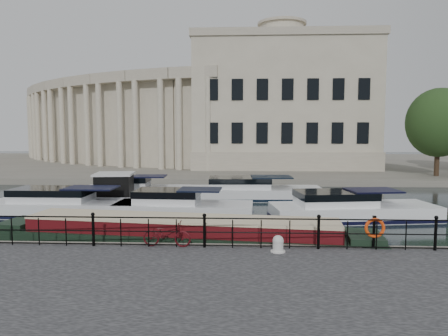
# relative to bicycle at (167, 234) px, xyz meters

# --- Properties ---
(ground_plane) EXTENTS (160.00, 160.00, 0.00)m
(ground_plane) POSITION_rel_bicycle_xyz_m (1.35, 2.22, -1.01)
(ground_plane) COLOR black
(ground_plane) RESTS_ON ground
(far_bank) EXTENTS (120.00, 42.00, 0.55)m
(far_bank) POSITION_rel_bicycle_xyz_m (1.35, 41.22, -0.73)
(far_bank) COLOR #6B665B
(far_bank) RESTS_ON ground_plane
(railing) EXTENTS (24.14, 0.14, 1.22)m
(railing) POSITION_rel_bicycle_xyz_m (1.35, -0.03, 0.19)
(railing) COLOR black
(railing) RESTS_ON near_quay
(civic_building) EXTENTS (53.55, 31.84, 16.85)m
(civic_building) POSITION_rel_bicycle_xyz_m (0.35, 36.93, 6.03)
(civic_building) COLOR #ADA38C
(civic_building) RESTS_ON far_bank
(bicycle) EXTENTS (1.77, 0.70, 0.91)m
(bicycle) POSITION_rel_bicycle_xyz_m (0.00, 0.00, 0.00)
(bicycle) COLOR #420B10
(bicycle) RESTS_ON near_quay
(mooring_bollard) EXTENTS (0.51, 0.51, 0.57)m
(mooring_bollard) POSITION_rel_bicycle_xyz_m (3.91, -0.45, -0.19)
(mooring_bollard) COLOR beige
(mooring_bollard) RESTS_ON near_quay
(life_ring_post) EXTENTS (0.71, 0.19, 1.16)m
(life_ring_post) POSITION_rel_bicycle_xyz_m (7.30, 0.05, 0.27)
(life_ring_post) COLOR black
(life_ring_post) RESTS_ON near_quay
(narrowboat) EXTENTS (15.92, 3.94, 1.58)m
(narrowboat) POSITION_rel_bicycle_xyz_m (0.18, 1.97, -0.64)
(narrowboat) COLOR black
(narrowboat) RESTS_ON ground_plane
(harbour_hut) EXTENTS (3.44, 2.99, 2.19)m
(harbour_hut) POSITION_rel_bicycle_xyz_m (-5.25, 10.39, -0.05)
(harbour_hut) COLOR #6B665B
(harbour_hut) RESTS_ON ground_plane
(cabin_cruisers) EXTENTS (24.53, 10.04, 1.99)m
(cabin_cruisers) POSITION_rel_bicycle_xyz_m (0.17, 10.01, -0.64)
(cabin_cruisers) COLOR white
(cabin_cruisers) RESTS_ON ground_plane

